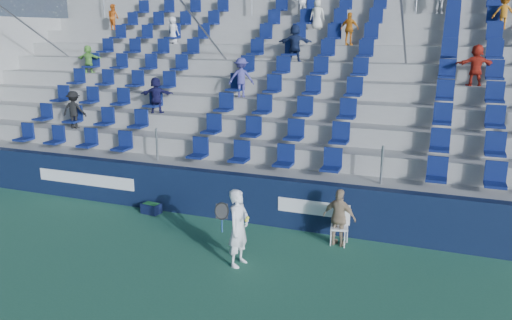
{
  "coord_description": "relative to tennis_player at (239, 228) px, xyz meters",
  "views": [
    {
      "loc": [
        4.28,
        -7.79,
        4.6
      ],
      "look_at": [
        0.2,
        2.8,
        1.7
      ],
      "focal_mm": 35.0,
      "sensor_mm": 36.0,
      "label": 1
    }
  ],
  "objects": [
    {
      "name": "line_judge_chair",
      "position": [
        1.7,
        1.82,
        -0.31
      ],
      "size": [
        0.45,
        0.46,
        0.87
      ],
      "color": "white",
      "rests_on": "ground"
    },
    {
      "name": "ground",
      "position": [
        -0.59,
        -0.82,
        -0.8
      ],
      "size": [
        70.0,
        70.0,
        0.0
      ],
      "primitive_type": "plane",
      "color": "#2E6C4F",
      "rests_on": "ground"
    },
    {
      "name": "line_judge",
      "position": [
        1.7,
        1.68,
        -0.15
      ],
      "size": [
        0.81,
        0.46,
        1.3
      ],
      "primitive_type": "imported",
      "rotation": [
        0.0,
        0.0,
        2.95
      ],
      "color": "tan",
      "rests_on": "ground"
    },
    {
      "name": "grandstand",
      "position": [
        -0.59,
        7.42,
        1.33
      ],
      "size": [
        24.0,
        8.17,
        6.63
      ],
      "color": "#9C9C97",
      "rests_on": "ground"
    },
    {
      "name": "sponsor_wall",
      "position": [
        -0.59,
        2.33,
        -0.2
      ],
      "size": [
        24.0,
        0.32,
        1.2
      ],
      "color": "#0F1A37",
      "rests_on": "ground"
    },
    {
      "name": "ball_bin",
      "position": [
        -3.31,
        1.93,
        -0.66
      ],
      "size": [
        0.52,
        0.37,
        0.27
      ],
      "color": "#0F1637",
      "rests_on": "ground"
    },
    {
      "name": "tennis_player",
      "position": [
        0.0,
        0.0,
        0.0
      ],
      "size": [
        0.69,
        0.65,
        1.6
      ],
      "color": "white",
      "rests_on": "ground"
    }
  ]
}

